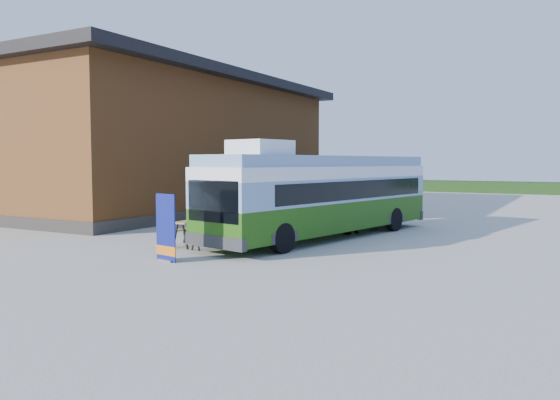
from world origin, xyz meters
The scene contains 9 objects.
ground centered at (0.00, 0.00, 0.00)m, with size 100.00×100.00×0.00m, color #BCB7AD.
barn centered at (-10.50, 10.00, 3.59)m, with size 9.60×21.20×7.50m.
bus centered at (1.28, 3.77, 1.65)m, with size 4.49×11.47×3.45m.
awning centered at (-1.28, 4.19, 2.52)m, with size 2.95×4.06×0.49m.
banner centered at (-0.58, -2.75, 0.77)m, with size 0.81×0.29×1.89m.
picnic_table centered at (-1.61, -0.33, 0.64)m, with size 1.50×1.33×0.85m.
person_a centered at (-5.70, 8.66, 0.94)m, with size 0.69×0.45×1.88m, color #999999.
person_b centered at (1.69, 5.15, 0.84)m, with size 0.82×0.64×1.68m, color #999999.
slurry_tanker centered at (-2.43, 17.72, 1.40)m, with size 3.73×6.11×2.43m.
Camera 1 is at (9.49, -14.35, 2.77)m, focal length 35.00 mm.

